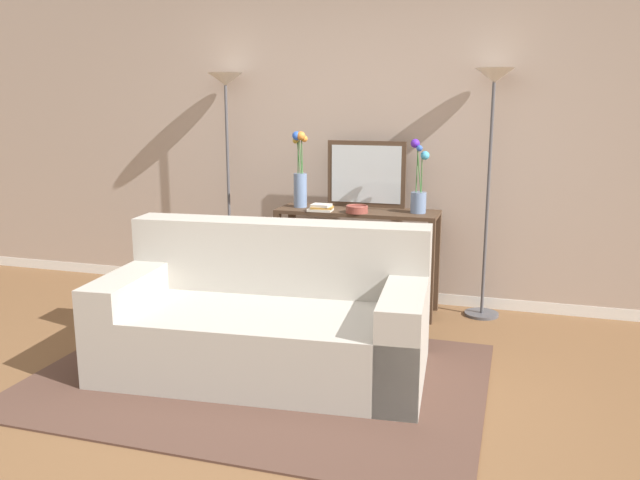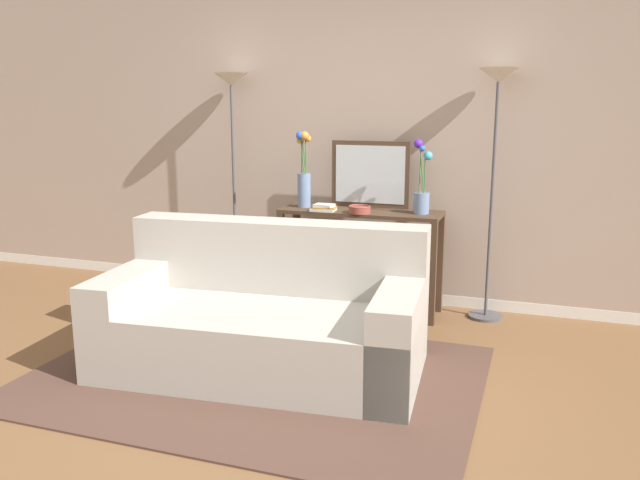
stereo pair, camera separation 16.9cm
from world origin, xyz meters
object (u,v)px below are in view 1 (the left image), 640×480
(floor_lamp_left, at_px, (227,122))
(fruit_bowl, at_px, (357,209))
(book_row_under_console, at_px, (310,298))
(vase_tall_flowers, at_px, (300,178))
(console_table, at_px, (357,241))
(wall_mirror, at_px, (366,174))
(book_stack, at_px, (321,208))
(couch, at_px, (267,321))
(vase_short_flowers, at_px, (419,190))
(floor_lamp_right, at_px, (492,124))

(floor_lamp_left, distance_m, fruit_bowl, 1.36)
(book_row_under_console, bearing_deg, vase_tall_flowers, 179.68)
(console_table, distance_m, wall_mirror, 0.54)
(book_stack, bearing_deg, couch, -89.51)
(floor_lamp_left, xyz_separation_m, vase_short_flowers, (1.62, -0.14, -0.47))
(couch, height_order, floor_lamp_left, floor_lamp_left)
(floor_lamp_left, bearing_deg, vase_tall_flowers, -11.46)
(fruit_bowl, relative_size, book_stack, 0.85)
(vase_short_flowers, xyz_separation_m, book_row_under_console, (-0.85, -0.00, -0.92))
(console_table, relative_size, wall_mirror, 1.99)
(floor_lamp_right, xyz_separation_m, vase_tall_flowers, (-1.44, -0.14, -0.43))
(vase_tall_flowers, bearing_deg, book_stack, -31.13)
(couch, xyz_separation_m, vase_short_flowers, (0.72, 1.30, 0.68))
(vase_short_flowers, bearing_deg, console_table, -179.78)
(console_table, bearing_deg, floor_lamp_left, 173.11)
(floor_lamp_right, height_order, wall_mirror, floor_lamp_right)
(vase_short_flowers, bearing_deg, floor_lamp_right, 15.41)
(console_table, height_order, floor_lamp_right, floor_lamp_right)
(vase_tall_flowers, distance_m, fruit_bowl, 0.55)
(couch, distance_m, vase_tall_flowers, 1.50)
(book_stack, relative_size, book_row_under_console, 0.78)
(vase_tall_flowers, xyz_separation_m, book_row_under_console, (0.08, -0.00, -0.98))
(floor_lamp_left, distance_m, book_stack, 1.13)
(wall_mirror, xyz_separation_m, vase_short_flowers, (0.44, -0.16, -0.08))
(book_row_under_console, bearing_deg, vase_short_flowers, 0.12)
(floor_lamp_left, distance_m, wall_mirror, 1.24)
(book_stack, bearing_deg, book_row_under_console, 135.33)
(couch, distance_m, book_row_under_console, 1.33)
(fruit_bowl, bearing_deg, book_row_under_console, 162.92)
(wall_mirror, relative_size, fruit_bowl, 3.75)
(wall_mirror, xyz_separation_m, fruit_bowl, (-0.00, -0.29, -0.23))
(floor_lamp_left, bearing_deg, book_stack, -16.58)
(vase_tall_flowers, bearing_deg, wall_mirror, 18.34)
(floor_lamp_left, xyz_separation_m, floor_lamp_right, (2.12, 0.00, 0.01))
(vase_tall_flowers, bearing_deg, fruit_bowl, -14.40)
(wall_mirror, distance_m, vase_short_flowers, 0.48)
(floor_lamp_left, distance_m, vase_short_flowers, 1.70)
(couch, bearing_deg, vase_tall_flowers, 99.72)
(wall_mirror, bearing_deg, vase_tall_flowers, -161.66)
(floor_lamp_right, distance_m, vase_tall_flowers, 1.50)
(floor_lamp_left, bearing_deg, book_row_under_console, -10.28)
(floor_lamp_right, height_order, book_stack, floor_lamp_right)
(floor_lamp_left, xyz_separation_m, vase_tall_flowers, (0.68, -0.14, -0.42))
(vase_tall_flowers, height_order, book_row_under_console, vase_tall_flowers)
(book_stack, bearing_deg, console_table, 26.46)
(vase_short_flowers, relative_size, book_row_under_console, 2.17)
(vase_tall_flowers, height_order, vase_short_flowers, vase_tall_flowers)
(vase_short_flowers, bearing_deg, vase_tall_flowers, -179.92)
(console_table, xyz_separation_m, book_stack, (-0.26, -0.13, 0.27))
(floor_lamp_left, relative_size, vase_short_flowers, 3.36)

